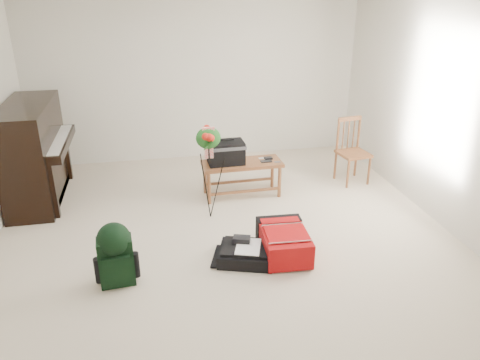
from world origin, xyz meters
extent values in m
cube|color=beige|center=(0.00, 0.00, 0.00)|extent=(5.00, 5.50, 0.01)
cube|color=silver|center=(0.00, 2.75, 1.25)|extent=(5.00, 0.04, 2.50)
cube|color=silver|center=(2.50, 0.00, 1.25)|extent=(0.04, 5.50, 2.50)
cube|color=black|center=(-2.20, 1.60, 0.62)|extent=(0.55, 1.50, 1.25)
cube|color=black|center=(-1.90, 1.60, 0.73)|extent=(0.28, 1.30, 0.10)
cube|color=white|center=(-1.90, 1.60, 0.78)|extent=(0.22, 1.20, 0.02)
cube|color=black|center=(-2.15, 1.60, 0.05)|extent=(0.45, 1.30, 0.10)
cube|color=brown|center=(0.39, 1.17, 0.44)|extent=(1.04, 0.44, 0.04)
cylinder|color=brown|center=(-0.07, 1.01, 0.21)|extent=(0.05, 0.05, 0.42)
cylinder|color=brown|center=(-0.07, 1.34, 0.21)|extent=(0.05, 0.05, 0.42)
cylinder|color=brown|center=(0.85, 1.01, 0.21)|extent=(0.05, 0.05, 0.42)
cylinder|color=brown|center=(0.85, 1.34, 0.21)|extent=(0.05, 0.05, 0.42)
cube|color=brown|center=(1.99, 1.30, 0.42)|extent=(0.44, 0.44, 0.04)
cylinder|color=brown|center=(1.82, 1.13, 0.20)|extent=(0.03, 0.03, 0.40)
cylinder|color=brown|center=(1.82, 1.46, 0.20)|extent=(0.03, 0.03, 0.40)
cylinder|color=brown|center=(2.15, 1.13, 0.20)|extent=(0.03, 0.03, 0.40)
cylinder|color=brown|center=(2.15, 1.46, 0.20)|extent=(0.03, 0.03, 0.40)
cube|color=brown|center=(1.99, 1.46, 0.87)|extent=(0.35, 0.09, 0.06)
cylinder|color=brown|center=(1.82, 1.46, 0.65)|extent=(0.03, 0.03, 0.48)
cylinder|color=brown|center=(2.15, 1.46, 0.65)|extent=(0.03, 0.03, 0.48)
cube|color=red|center=(0.52, -0.34, 0.15)|extent=(0.49, 0.70, 0.26)
cube|color=black|center=(0.52, -0.08, 0.15)|extent=(0.48, 0.18, 0.28)
cube|color=red|center=(0.52, -0.39, 0.29)|extent=(0.43, 0.41, 0.02)
cube|color=silver|center=(0.52, -0.58, 0.30)|extent=(0.43, 0.03, 0.01)
cube|color=black|center=(0.12, -0.36, 0.07)|extent=(0.65, 0.58, 0.13)
cube|color=black|center=(0.12, -0.36, 0.15)|extent=(0.57, 0.50, 0.03)
cube|color=white|center=(0.14, -0.38, 0.17)|extent=(0.33, 0.38, 0.01)
cube|color=black|center=(0.06, -0.30, 0.20)|extent=(0.20, 0.16, 0.05)
cube|color=black|center=(-1.14, -0.50, 0.24)|extent=(0.33, 0.21, 0.48)
cube|color=black|center=(-1.14, -0.61, 0.21)|extent=(0.26, 0.07, 0.27)
sphere|color=black|center=(-1.14, -0.50, 0.48)|extent=(0.31, 0.31, 0.31)
cube|color=black|center=(-1.22, -0.39, 0.23)|extent=(0.04, 0.03, 0.42)
cube|color=black|center=(-1.07, -0.39, 0.23)|extent=(0.04, 0.03, 0.42)
cylinder|color=black|center=(-0.11, 0.65, 0.90)|extent=(0.01, 0.01, 0.30)
ellipsoid|color=#1D561B|center=(-0.11, 0.65, 1.00)|extent=(0.28, 0.20, 0.26)
cube|color=#F2362A|center=(-0.11, 0.63, 1.09)|extent=(0.14, 0.05, 0.08)
camera|label=1|loc=(-0.75, -4.32, 2.66)|focal=35.00mm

